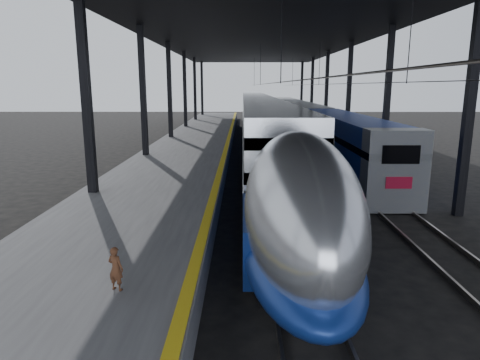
{
  "coord_description": "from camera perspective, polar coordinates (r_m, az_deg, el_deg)",
  "views": [
    {
      "loc": [
        0.49,
        -12.44,
        5.34
      ],
      "look_at": [
        0.39,
        2.77,
        2.0
      ],
      "focal_mm": 32.0,
      "sensor_mm": 36.0,
      "label": 1
    }
  ],
  "objects": [
    {
      "name": "rails",
      "position": [
        33.1,
        7.32,
        3.15
      ],
      "size": [
        6.52,
        80.0,
        0.16
      ],
      "color": "slate",
      "rests_on": "ground"
    },
    {
      "name": "tgv_train",
      "position": [
        38.56,
        2.62,
        7.46
      ],
      "size": [
        3.03,
        65.2,
        4.34
      ],
      "color": "silver",
      "rests_on": "ground"
    },
    {
      "name": "child",
      "position": [
        9.79,
        -16.25,
        -11.26
      ],
      "size": [
        0.42,
        0.35,
        0.99
      ],
      "primitive_type": "imported",
      "rotation": [
        0.0,
        0.0,
        2.77
      ],
      "color": "#4E2C1A",
      "rests_on": "platform"
    },
    {
      "name": "second_train",
      "position": [
        45.3,
        8.69,
        7.79
      ],
      "size": [
        2.6,
        56.05,
        3.58
      ],
      "color": "navy",
      "rests_on": "ground"
    },
    {
      "name": "yellow_strip",
      "position": [
        32.75,
        -1.74,
        4.78
      ],
      "size": [
        0.3,
        80.0,
        0.01
      ],
      "primitive_type": "cube",
      "color": "gold",
      "rests_on": "platform"
    },
    {
      "name": "canopy",
      "position": [
        32.68,
        2.99,
        19.01
      ],
      "size": [
        18.0,
        75.0,
        9.47
      ],
      "color": "black",
      "rests_on": "ground"
    },
    {
      "name": "ground",
      "position": [
        13.54,
        -1.77,
        -10.84
      ],
      "size": [
        160.0,
        160.0,
        0.0
      ],
      "primitive_type": "plane",
      "color": "black",
      "rests_on": "ground"
    },
    {
      "name": "platform",
      "position": [
        33.04,
        -6.6,
        3.89
      ],
      "size": [
        6.0,
        80.0,
        1.0
      ],
      "primitive_type": "cube",
      "color": "#4C4C4F",
      "rests_on": "ground"
    }
  ]
}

